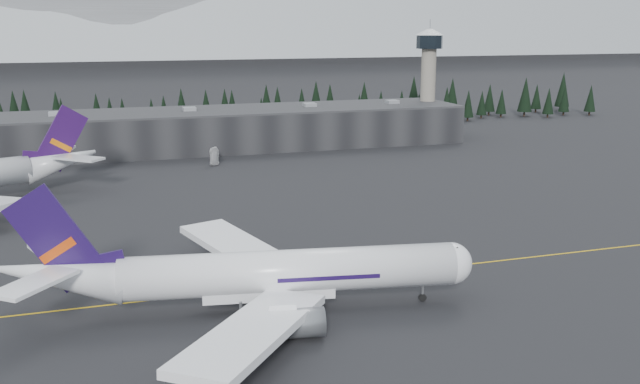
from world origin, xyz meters
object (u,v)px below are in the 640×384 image
object	(u,v)px
gse_vehicle_a	(214,163)
gse_vehicle_b	(217,158)
jet_main	(249,274)
control_tower	(429,70)
terminal	(221,129)

from	to	relation	value
gse_vehicle_a	gse_vehicle_b	world-z (taller)	gse_vehicle_a
jet_main	control_tower	bearing A→B (deg)	64.89
terminal	gse_vehicle_b	xyz separation A→B (m)	(-5.11, -20.26, -5.60)
control_tower	gse_vehicle_a	bearing A→B (deg)	-159.06
terminal	jet_main	size ratio (longest dim) A/B	2.44
terminal	gse_vehicle_b	size ratio (longest dim) A/B	38.85
jet_main	gse_vehicle_b	bearing A→B (deg)	91.96
terminal	jet_main	distance (m)	136.84
terminal	gse_vehicle_a	xyz separation A→B (m)	(-7.27, -28.47, -5.55)
control_tower	gse_vehicle_a	xyz separation A→B (m)	(-82.27, -31.47, -22.66)
control_tower	gse_vehicle_b	world-z (taller)	control_tower
terminal	gse_vehicle_b	world-z (taller)	terminal
jet_main	gse_vehicle_a	size ratio (longest dim) A/B	12.21
control_tower	jet_main	size ratio (longest dim) A/B	0.57
gse_vehicle_a	gse_vehicle_b	xyz separation A→B (m)	(2.16, 8.22, -0.04)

